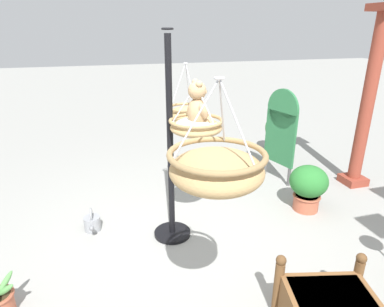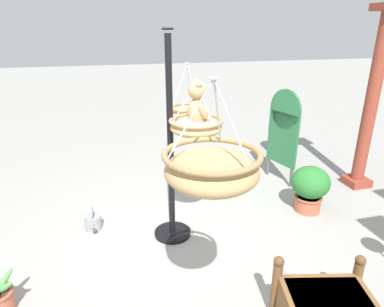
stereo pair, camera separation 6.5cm
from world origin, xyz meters
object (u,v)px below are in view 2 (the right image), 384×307
(hanging_basket_with_teddy, at_px, (196,126))
(greenhouse_pillar_left, at_px, (371,106))
(hanging_basket_left_high, at_px, (187,113))
(watering_can, at_px, (93,222))
(hanging_basket_right_low, at_px, (212,168))
(potted_plant_flowering_red, at_px, (310,187))
(teddy_bear, at_px, (198,106))
(display_sign_board, at_px, (283,128))
(display_pole_central, at_px, (171,180))
(potted_plant_small_succulent, at_px, (278,133))

(hanging_basket_with_teddy, height_order, greenhouse_pillar_left, greenhouse_pillar_left)
(hanging_basket_with_teddy, xyz_separation_m, hanging_basket_left_high, (-1.10, 0.18, -0.14))
(greenhouse_pillar_left, xyz_separation_m, watering_can, (0.25, -4.05, -1.18))
(hanging_basket_right_low, relative_size, potted_plant_flowering_red, 1.04)
(teddy_bear, height_order, hanging_basket_left_high, hanging_basket_left_high)
(hanging_basket_right_low, xyz_separation_m, display_sign_board, (-2.73, 2.06, -0.69))
(display_pole_central, xyz_separation_m, greenhouse_pillar_left, (-0.60, 3.12, 0.56))
(potted_plant_flowering_red, bearing_deg, hanging_basket_with_teddy, -81.83)
(hanging_basket_right_low, relative_size, watering_can, 1.92)
(greenhouse_pillar_left, height_order, display_sign_board, greenhouse_pillar_left)
(watering_can, bearing_deg, potted_plant_small_succulent, 118.36)
(display_pole_central, bearing_deg, display_sign_board, 118.11)
(potted_plant_small_succulent, distance_m, watering_can, 4.03)
(potted_plant_flowering_red, relative_size, display_sign_board, 0.43)
(display_pole_central, relative_size, hanging_basket_right_low, 3.52)
(hanging_basket_left_high, height_order, potted_plant_flowering_red, hanging_basket_left_high)
(hanging_basket_right_low, relative_size, display_sign_board, 0.45)
(teddy_bear, bearing_deg, hanging_basket_right_low, -12.54)
(hanging_basket_left_high, bearing_deg, greenhouse_pillar_left, 82.60)
(watering_can, bearing_deg, greenhouse_pillar_left, 93.47)
(display_pole_central, xyz_separation_m, hanging_basket_with_teddy, (0.15, 0.25, 0.67))
(teddy_bear, xyz_separation_m, display_sign_board, (-1.22, 1.73, -0.71))
(teddy_bear, distance_m, watering_can, 1.99)
(hanging_basket_left_high, relative_size, hanging_basket_right_low, 1.20)
(greenhouse_pillar_left, xyz_separation_m, potted_plant_small_succulent, (-1.66, -0.52, -0.88))
(potted_plant_flowering_red, height_order, watering_can, potted_plant_flowering_red)
(watering_can, bearing_deg, teddy_bear, 67.37)
(display_pole_central, bearing_deg, greenhouse_pillar_left, 100.88)
(hanging_basket_with_teddy, height_order, teddy_bear, teddy_bear)
(hanging_basket_right_low, bearing_deg, potted_plant_small_succulent, 145.83)
(hanging_basket_with_teddy, relative_size, greenhouse_pillar_left, 0.22)
(hanging_basket_with_teddy, bearing_deg, display_sign_board, 124.85)
(hanging_basket_with_teddy, xyz_separation_m, teddy_bear, (0.00, 0.02, 0.21))
(hanging_basket_left_high, xyz_separation_m, potted_plant_small_succulent, (-1.31, 2.17, -0.85))
(display_pole_central, relative_size, display_sign_board, 1.58)
(potted_plant_flowering_red, bearing_deg, greenhouse_pillar_left, 112.89)
(hanging_basket_with_teddy, height_order, potted_plant_flowering_red, hanging_basket_with_teddy)
(hanging_basket_left_high, bearing_deg, display_pole_central, -24.22)
(hanging_basket_with_teddy, height_order, watering_can, hanging_basket_with_teddy)
(potted_plant_flowering_red, distance_m, display_sign_board, 1.12)
(teddy_bear, xyz_separation_m, hanging_basket_left_high, (-1.10, 0.15, -0.35))
(display_pole_central, bearing_deg, potted_plant_flowering_red, 92.64)
(teddy_bear, xyz_separation_m, watering_can, (-0.50, -1.21, -1.50))
(hanging_basket_left_high, height_order, display_sign_board, hanging_basket_left_high)
(hanging_basket_with_teddy, relative_size, hanging_basket_right_low, 0.86)
(greenhouse_pillar_left, distance_m, potted_plant_flowering_red, 1.61)
(hanging_basket_with_teddy, height_order, hanging_basket_left_high, hanging_basket_left_high)
(teddy_bear, relative_size, hanging_basket_right_low, 0.71)
(hanging_basket_right_low, bearing_deg, potted_plant_flowering_red, 131.55)
(teddy_bear, xyz_separation_m, greenhouse_pillar_left, (-0.75, 2.85, -0.32))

